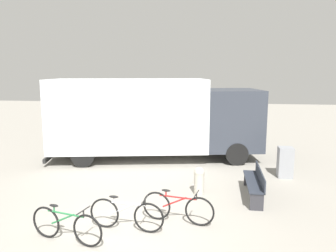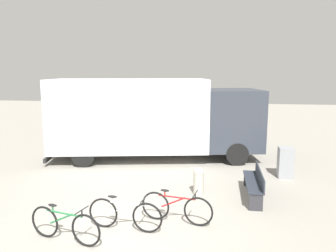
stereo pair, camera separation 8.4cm
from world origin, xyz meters
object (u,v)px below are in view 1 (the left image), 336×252
bicycle_near (66,225)px  bollard_near_bench (199,180)px  delivery_truck (153,116)px  bicycle_far (177,208)px  park_bench (256,181)px  bicycle_middle (126,214)px  utility_box (285,162)px

bicycle_near → bollard_near_bench: 3.99m
delivery_truck → bicycle_far: (1.60, -5.55, -1.37)m
park_bench → bicycle_middle: 3.88m
park_bench → utility_box: 2.28m
bicycle_far → bollard_near_bench: bollard_near_bench is taller
bicycle_far → bollard_near_bench: (0.42, 1.86, 0.07)m
bollard_near_bench → utility_box: (2.76, 1.94, 0.07)m
bicycle_near → bollard_near_bench: bearing=63.2°
delivery_truck → bicycle_near: size_ratio=5.05×
bicycle_near → delivery_truck: bearing=98.7°
bicycle_middle → bicycle_far: same height
delivery_truck → bicycle_far: 5.94m
bicycle_middle → bicycle_near: bearing=-142.4°
park_bench → bicycle_middle: bearing=128.5°
park_bench → bicycle_far: 2.72m
utility_box → delivery_truck: bearing=159.8°
park_bench → delivery_truck: bearing=44.9°
delivery_truck → park_bench: size_ratio=4.34×
bicycle_near → bicycle_middle: size_ratio=0.98×
utility_box → bicycle_middle: bearing=-134.7°
park_bench → bicycle_far: park_bench is taller
delivery_truck → park_bench: (3.58, -3.70, -1.28)m
bicycle_far → bicycle_near: bearing=-140.9°
bicycle_near → utility_box: utility_box is taller
park_bench → bicycle_near: 5.15m
park_bench → bicycle_middle: (-3.07, -2.37, -0.09)m
bollard_near_bench → delivery_truck: bearing=118.6°
park_bench → bollard_near_bench: bollard_near_bench is taller
utility_box → bollard_near_bench: bearing=-144.9°
park_bench → bicycle_middle: park_bench is taller
delivery_truck → utility_box: (4.78, -1.76, -1.23)m
delivery_truck → bollard_near_bench: bearing=-71.7°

